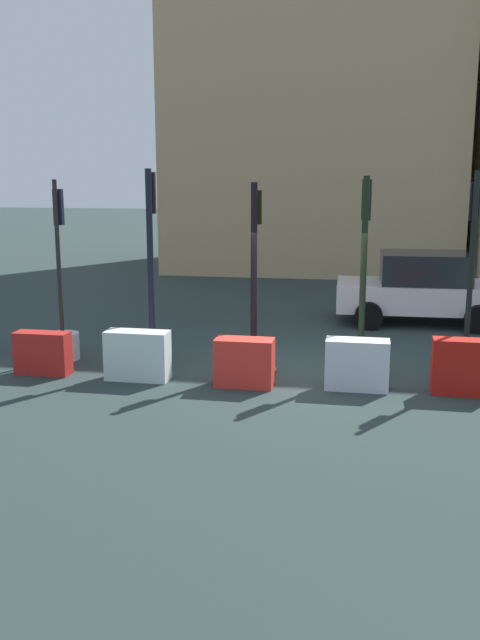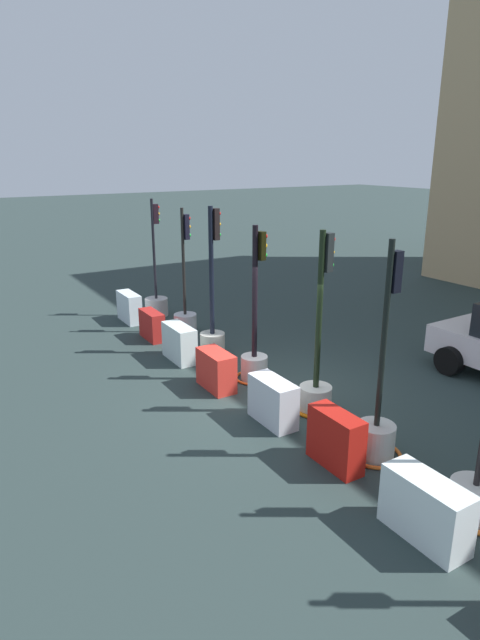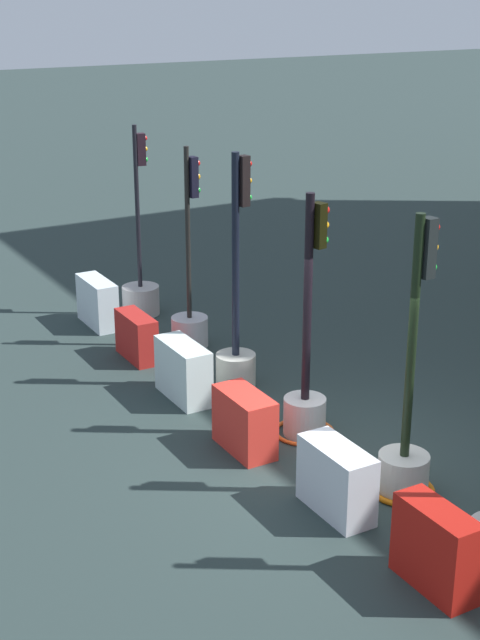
{
  "view_description": "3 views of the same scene",
  "coord_description": "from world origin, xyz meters",
  "px_view_note": "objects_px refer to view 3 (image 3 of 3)",
  "views": [
    {
      "loc": [
        0.99,
        -12.05,
        3.47
      ],
      "look_at": [
        -1.14,
        0.11,
        0.9
      ],
      "focal_mm": 39.1,
      "sensor_mm": 36.0,
      "label": 1
    },
    {
      "loc": [
        8.14,
        -5.96,
        4.69
      ],
      "look_at": [
        -1.19,
        -0.19,
        1.29
      ],
      "focal_mm": 29.9,
      "sensor_mm": 36.0,
      "label": 2
    },
    {
      "loc": [
        8.57,
        -6.55,
        5.8
      ],
      "look_at": [
        -2.46,
        -0.12,
        1.18
      ],
      "focal_mm": 52.06,
      "sensor_mm": 36.0,
      "label": 3
    }
  ],
  "objects_px": {
    "traffic_light_4": "(406,447)",
    "construction_barrier_1": "(137,337)",
    "construction_barrier_3": "(245,422)",
    "construction_barrier_5": "(436,548)",
    "construction_barrier_0": "(97,302)",
    "traffic_light_2": "(236,340)",
    "traffic_light_3": "(306,391)",
    "traffic_light_0": "(141,286)",
    "traffic_light_1": "(190,313)",
    "construction_barrier_2": "(183,371)",
    "construction_barrier_4": "(337,480)"
  },
  "relations": [
    {
      "from": "traffic_light_3",
      "to": "traffic_light_0",
      "type": "bearing_deg",
      "value": 178.78
    },
    {
      "from": "traffic_light_1",
      "to": "construction_barrier_3",
      "type": "xyz_separation_m",
      "value": [
        3.72,
        -1.12,
        -0.19
      ]
    },
    {
      "from": "traffic_light_0",
      "to": "construction_barrier_0",
      "type": "bearing_deg",
      "value": -80.14
    },
    {
      "from": "traffic_light_1",
      "to": "construction_barrier_1",
      "type": "relative_size",
      "value": 3.47
    },
    {
      "from": "traffic_light_1",
      "to": "traffic_light_2",
      "type": "relative_size",
      "value": 0.95
    },
    {
      "from": "traffic_light_0",
      "to": "construction_barrier_2",
      "type": "xyz_separation_m",
      "value": [
        3.75,
        -1.02,
        -0.11
      ]
    },
    {
      "from": "traffic_light_2",
      "to": "construction_barrier_3",
      "type": "xyz_separation_m",
      "value": [
        1.88,
        -0.96,
        -0.34
      ]
    },
    {
      "from": "traffic_light_1",
      "to": "construction_barrier_1",
      "type": "xyz_separation_m",
      "value": [
        0.08,
        -1.03,
        -0.21
      ]
    },
    {
      "from": "traffic_light_0",
      "to": "traffic_light_3",
      "type": "bearing_deg",
      "value": -1.22
    },
    {
      "from": "traffic_light_0",
      "to": "construction_barrier_4",
      "type": "height_order",
      "value": "traffic_light_0"
    },
    {
      "from": "traffic_light_2",
      "to": "construction_barrier_2",
      "type": "height_order",
      "value": "traffic_light_2"
    },
    {
      "from": "traffic_light_2",
      "to": "construction_barrier_0",
      "type": "relative_size",
      "value": 3.25
    },
    {
      "from": "traffic_light_2",
      "to": "traffic_light_0",
      "type": "bearing_deg",
      "value": 178.26
    },
    {
      "from": "traffic_light_2",
      "to": "construction_barrier_2",
      "type": "bearing_deg",
      "value": -89.6
    },
    {
      "from": "construction_barrier_1",
      "to": "construction_barrier_5",
      "type": "height_order",
      "value": "construction_barrier_5"
    },
    {
      "from": "traffic_light_0",
      "to": "construction_barrier_1",
      "type": "relative_size",
      "value": 3.58
    },
    {
      "from": "construction_barrier_2",
      "to": "construction_barrier_3",
      "type": "height_order",
      "value": "construction_barrier_2"
    },
    {
      "from": "construction_barrier_4",
      "to": "construction_barrier_5",
      "type": "bearing_deg",
      "value": 0.61
    },
    {
      "from": "construction_barrier_1",
      "to": "construction_barrier_0",
      "type": "bearing_deg",
      "value": 178.25
    },
    {
      "from": "traffic_light_1",
      "to": "traffic_light_3",
      "type": "relative_size",
      "value": 1.01
    },
    {
      "from": "construction_barrier_4",
      "to": "traffic_light_4",
      "type": "bearing_deg",
      "value": 86.94
    },
    {
      "from": "construction_barrier_4",
      "to": "construction_barrier_1",
      "type": "bearing_deg",
      "value": -179.49
    },
    {
      "from": "traffic_light_0",
      "to": "construction_barrier_4",
      "type": "distance_m",
      "value": 7.54
    },
    {
      "from": "traffic_light_4",
      "to": "construction_barrier_3",
      "type": "bearing_deg",
      "value": -149.93
    },
    {
      "from": "construction_barrier_1",
      "to": "construction_barrier_2",
      "type": "distance_m",
      "value": 1.77
    },
    {
      "from": "construction_barrier_1",
      "to": "traffic_light_4",
      "type": "bearing_deg",
      "value": 10.35
    },
    {
      "from": "traffic_light_0",
      "to": "construction_barrier_5",
      "type": "xyz_separation_m",
      "value": [
        9.16,
        -0.92,
        -0.08
      ]
    },
    {
      "from": "traffic_light_2",
      "to": "construction_barrier_0",
      "type": "distance_m",
      "value": 3.69
    },
    {
      "from": "traffic_light_2",
      "to": "construction_barrier_2",
      "type": "relative_size",
      "value": 3.27
    },
    {
      "from": "construction_barrier_3",
      "to": "construction_barrier_5",
      "type": "relative_size",
      "value": 1.0
    },
    {
      "from": "traffic_light_0",
      "to": "construction_barrier_0",
      "type": "distance_m",
      "value": 0.95
    },
    {
      "from": "construction_barrier_3",
      "to": "traffic_light_1",
      "type": "bearing_deg",
      "value": 163.28
    },
    {
      "from": "construction_barrier_1",
      "to": "construction_barrier_3",
      "type": "bearing_deg",
      "value": -1.44
    },
    {
      "from": "construction_barrier_5",
      "to": "construction_barrier_0",
      "type": "bearing_deg",
      "value": -179.93
    },
    {
      "from": "construction_barrier_0",
      "to": "construction_barrier_5",
      "type": "height_order",
      "value": "construction_barrier_5"
    },
    {
      "from": "traffic_light_0",
      "to": "traffic_light_4",
      "type": "xyz_separation_m",
      "value": [
        7.54,
        0.03,
        0.08
      ]
    },
    {
      "from": "traffic_light_1",
      "to": "traffic_light_3",
      "type": "height_order",
      "value": "traffic_light_1"
    },
    {
      "from": "construction_barrier_2",
      "to": "construction_barrier_3",
      "type": "distance_m",
      "value": 1.88
    },
    {
      "from": "traffic_light_1",
      "to": "traffic_light_3",
      "type": "distance_m",
      "value": 3.73
    },
    {
      "from": "construction_barrier_0",
      "to": "construction_barrier_1",
      "type": "xyz_separation_m",
      "value": [
        1.82,
        -0.06,
        -0.05
      ]
    },
    {
      "from": "traffic_light_4",
      "to": "construction_barrier_1",
      "type": "height_order",
      "value": "traffic_light_4"
    },
    {
      "from": "traffic_light_2",
      "to": "traffic_light_3",
      "type": "distance_m",
      "value": 1.89
    },
    {
      "from": "traffic_light_0",
      "to": "construction_barrier_3",
      "type": "bearing_deg",
      "value": -10.82
    },
    {
      "from": "traffic_light_3",
      "to": "traffic_light_4",
      "type": "xyz_separation_m",
      "value": [
        1.9,
        0.15,
        -0.03
      ]
    },
    {
      "from": "construction_barrier_0",
      "to": "construction_barrier_2",
      "type": "relative_size",
      "value": 1.01
    },
    {
      "from": "construction_barrier_5",
      "to": "construction_barrier_4",
      "type": "bearing_deg",
      "value": -179.39
    },
    {
      "from": "traffic_light_2",
      "to": "construction_barrier_5",
      "type": "bearing_deg",
      "value": -8.44
    },
    {
      "from": "traffic_light_3",
      "to": "construction_barrier_5",
      "type": "distance_m",
      "value": 3.62
    },
    {
      "from": "traffic_light_0",
      "to": "construction_barrier_3",
      "type": "xyz_separation_m",
      "value": [
        5.63,
        -1.08,
        -0.13
      ]
    },
    {
      "from": "construction_barrier_4",
      "to": "construction_barrier_5",
      "type": "height_order",
      "value": "construction_barrier_5"
    }
  ]
}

